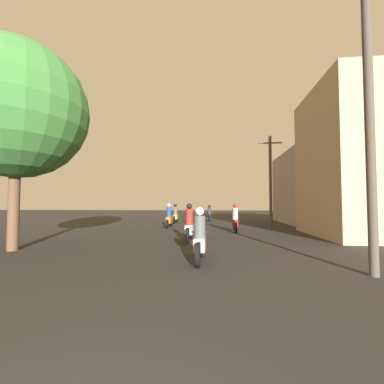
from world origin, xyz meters
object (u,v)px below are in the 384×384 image
Objects in this scene: motorcycle_black at (209,214)px; building_right_near at (356,161)px; utility_pole_near at (368,82)px; motorcycle_silver at (200,240)px; motorcycle_orange at (169,218)px; motorcycle_yellow at (175,215)px; utility_pole_far at (270,179)px; motorcycle_red at (235,220)px; street_tree at (17,110)px; building_right_far at (318,188)px; motorcycle_white at (189,226)px.

motorcycle_black is 0.27× the size of building_right_near.
motorcycle_silver is at bearing 164.68° from utility_pole_near.
motorcycle_orange is 0.97× the size of motorcycle_yellow.
utility_pole_near reaches higher than utility_pole_far.
motorcycle_orange is (-4.23, 2.28, 0.00)m from motorcycle_red.
motorcycle_red is 0.28× the size of building_right_near.
utility_pole_near is 11.84m from utility_pole_far.
street_tree is at bearing 168.40° from utility_pole_near.
building_right_far is (7.17, 6.86, 2.22)m from motorcycle_red.
motorcycle_orange is 0.26× the size of street_tree.
motorcycle_black is at bearing 103.04° from utility_pole_near.
utility_pole_far reaches higher than building_right_far.
motorcycle_white is 0.96× the size of motorcycle_red.
motorcycle_silver is 3.78m from motorcycle_white.
utility_pole_near reaches higher than motorcycle_silver.
motorcycle_yellow is (-0.17, 3.75, -0.02)m from motorcycle_orange.
utility_pole_near is at bearing -62.39° from motorcycle_yellow.
motorcycle_orange is at bearing 159.04° from building_right_near.
street_tree reaches higher than motorcycle_white.
motorcycle_red is at bearing 66.43° from motorcycle_white.
building_right_far is at bearing 73.04° from utility_pole_near.
motorcycle_white is at bearing 133.86° from utility_pole_near.
building_right_near is at bearing 22.01° from motorcycle_white.
motorcycle_red reaches higher than motorcycle_silver.
street_tree reaches higher than motorcycle_black.
motorcycle_white is at bearing -74.67° from motorcycle_yellow.
utility_pole_near is (2.40, -8.77, 3.74)m from motorcycle_red.
building_right_far is at bearing -11.01° from motorcycle_black.
motorcycle_white is at bearing -163.34° from building_right_near.
building_right_far reaches higher than motorcycle_black.
utility_pole_far is (4.15, 10.71, 2.69)m from motorcycle_silver.
motorcycle_yellow is at bearing 156.84° from utility_pole_far.
building_right_far is 20.41m from street_tree.
motorcycle_silver is 0.31× the size of utility_pole_far.
motorcycle_orange reaches higher than motorcycle_silver.
motorcycle_black is 9.39m from building_right_far.
building_right_near is (10.06, -3.85, 3.04)m from motorcycle_orange.
motorcycle_silver is 10.33m from motorcycle_orange.
motorcycle_white is 8.91m from building_right_near.
motorcycle_orange is at bearing -173.85° from utility_pole_far.
motorcycle_yellow is 0.27× the size of building_right_near.
utility_pole_near is at bearing -115.45° from building_right_near.
motorcycle_orange reaches higher than motorcycle_red.
utility_pole_near is at bearing -79.51° from motorcycle_red.
building_right_far is (11.41, 4.59, 2.22)m from motorcycle_orange.
motorcycle_black is 18.58m from utility_pole_near.
motorcycle_black is (2.70, 2.93, -0.02)m from motorcycle_yellow.
utility_pole_near reaches higher than street_tree.
building_right_far is at bearing 54.51° from motorcycle_white.
motorcycle_red is 4.81m from motorcycle_orange.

